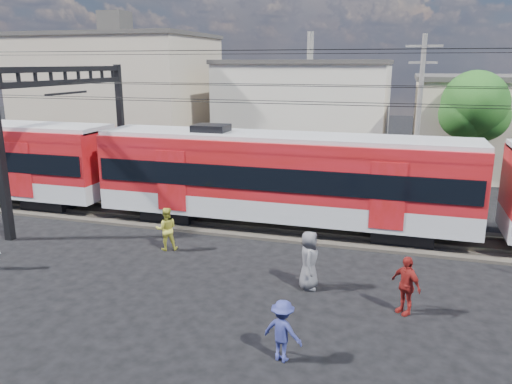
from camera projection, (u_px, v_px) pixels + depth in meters
ground at (202, 311)px, 14.66m from camera, size 120.00×120.00×0.00m
track_bed at (272, 226)px, 22.07m from camera, size 70.00×3.40×0.12m
rail_near at (267, 229)px, 21.34m from camera, size 70.00×0.12×0.12m
rail_far at (276, 219)px, 22.73m from camera, size 70.00×0.12×0.12m
commuter_train at (286, 176)px, 21.31m from camera, size 50.30×3.08×4.17m
catenary at (93, 106)px, 23.17m from camera, size 70.00×9.30×7.52m
building_west at (120, 94)px, 40.44m from camera, size 14.28×10.20×9.30m
building_midwest at (309, 108)px, 39.35m from camera, size 12.24×12.24×7.30m
utility_pole_mid at (419, 114)px, 25.79m from camera, size 1.80×0.24×8.50m
tree_near at (478, 108)px, 27.76m from camera, size 3.82×3.64×6.72m
pedestrian_b at (166, 229)px, 19.32m from camera, size 1.02×0.94×1.70m
pedestrian_c at (283, 331)px, 12.08m from camera, size 1.13×0.83×1.57m
pedestrian_d at (406, 285)px, 14.36m from camera, size 1.05×1.01×1.75m
pedestrian_e at (309, 260)px, 15.94m from camera, size 0.72×1.01×1.93m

